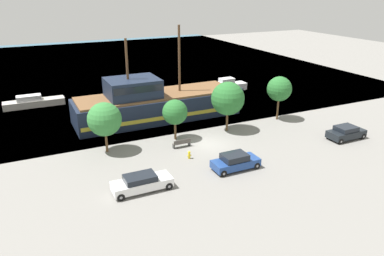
% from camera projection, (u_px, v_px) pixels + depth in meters
% --- Properties ---
extents(ground_plane, '(160.00, 160.00, 0.00)m').
position_uv_depth(ground_plane, '(209.00, 144.00, 38.69)').
color(ground_plane, gray).
extents(water_surface, '(80.00, 80.00, 0.00)m').
position_uv_depth(water_surface, '(107.00, 66.00, 75.80)').
color(water_surface, '#38667F').
rests_on(water_surface, ground).
extents(pirate_ship, '(21.22, 6.05, 11.05)m').
position_uv_depth(pirate_ship, '(155.00, 103.00, 45.42)').
color(pirate_ship, '#192338').
rests_on(pirate_ship, water_surface).
extents(moored_boat_dockside, '(7.79, 1.80, 1.60)m').
position_uv_depth(moored_boat_dockside, '(33.00, 102.00, 50.39)').
color(moored_boat_dockside, '#B7B2A8').
rests_on(moored_boat_dockside, water_surface).
extents(moored_boat_outer, '(5.56, 1.88, 1.95)m').
position_uv_depth(moored_boat_outer, '(228.00, 86.00, 58.17)').
color(moored_boat_outer, silver).
rests_on(moored_boat_outer, water_surface).
extents(parked_car_curb_front, '(4.07, 1.94, 1.44)m').
position_uv_depth(parked_car_curb_front, '(346.00, 133.00, 39.68)').
color(parked_car_curb_front, black).
rests_on(parked_car_curb_front, ground_plane).
extents(parked_car_curb_mid, '(4.26, 1.88, 1.47)m').
position_uv_depth(parked_car_curb_mid, '(235.00, 162.00, 33.13)').
color(parked_car_curb_mid, navy).
rests_on(parked_car_curb_mid, ground_plane).
extents(parked_car_curb_rear, '(4.78, 1.82, 1.37)m').
position_uv_depth(parked_car_curb_rear, '(142.00, 183.00, 29.63)').
color(parked_car_curb_rear, white).
rests_on(parked_car_curb_rear, ground_plane).
extents(fire_hydrant, '(0.42, 0.25, 0.76)m').
position_uv_depth(fire_hydrant, '(189.00, 155.00, 35.23)').
color(fire_hydrant, yellow).
rests_on(fire_hydrant, ground_plane).
extents(bench_promenade_east, '(1.84, 0.45, 0.85)m').
position_uv_depth(bench_promenade_east, '(182.00, 143.00, 37.69)').
color(bench_promenade_east, '#4C4742').
rests_on(bench_promenade_east, ground_plane).
extents(tree_row_east, '(3.28, 3.28, 5.01)m').
position_uv_depth(tree_row_east, '(104.00, 119.00, 35.66)').
color(tree_row_east, brown).
rests_on(tree_row_east, ground_plane).
extents(tree_row_mideast, '(2.64, 2.64, 4.35)m').
position_uv_depth(tree_row_mideast, '(175.00, 112.00, 38.77)').
color(tree_row_mideast, brown).
rests_on(tree_row_mideast, ground_plane).
extents(tree_row_midwest, '(3.68, 3.68, 5.57)m').
position_uv_depth(tree_row_midwest, '(228.00, 99.00, 40.93)').
color(tree_row_midwest, brown).
rests_on(tree_row_midwest, ground_plane).
extents(tree_row_west, '(2.94, 2.94, 5.30)m').
position_uv_depth(tree_row_west, '(279.00, 89.00, 44.40)').
color(tree_row_west, brown).
rests_on(tree_row_west, ground_plane).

